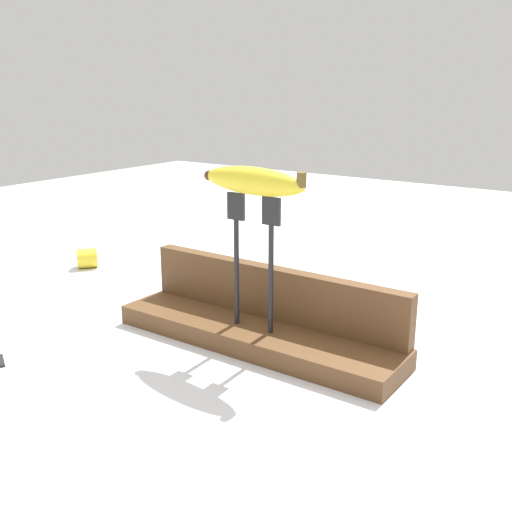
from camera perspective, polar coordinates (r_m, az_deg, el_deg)
The scene contains 6 objects.
ground_plane at distance 0.84m, azimuth 0.00°, elevation -8.37°, with size 3.00×3.00×0.00m, color silver.
wooden_board at distance 0.84m, azimuth 0.00°, elevation -7.51°, with size 0.42×0.11×0.03m, color brown.
board_backstop at distance 0.85m, azimuth 1.62°, elevation -3.46°, with size 0.41×0.02×0.07m, color brown.
fork_stand_center at distance 0.79m, azimuth -0.25°, elevation 0.56°, with size 0.08×0.01×0.18m.
banana_raised_center at distance 0.77m, azimuth -0.26°, elevation 7.12°, with size 0.17×0.05×0.04m.
banana_chunk_near at distance 1.23m, azimuth -15.72°, elevation -0.19°, with size 0.05×0.05×0.04m.
Camera 1 is at (0.44, -0.63, 0.35)m, focal length 42.28 mm.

